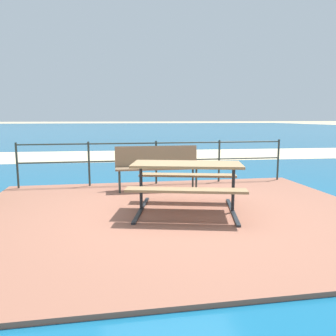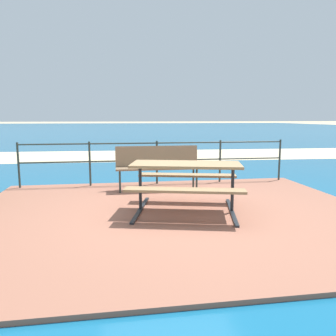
# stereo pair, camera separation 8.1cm
# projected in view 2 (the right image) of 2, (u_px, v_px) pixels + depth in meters

# --- Properties ---
(ground_plane) EXTENTS (240.00, 240.00, 0.00)m
(ground_plane) POSITION_uv_depth(u_px,v_px,m) (175.00, 216.00, 5.28)
(ground_plane) COLOR tan
(patio_paving) EXTENTS (6.40, 5.20, 0.06)m
(patio_paving) POSITION_uv_depth(u_px,v_px,m) (175.00, 214.00, 5.27)
(patio_paving) COLOR #935B47
(patio_paving) RESTS_ON ground
(sea_water) EXTENTS (90.00, 90.00, 0.01)m
(sea_water) POSITION_uv_depth(u_px,v_px,m) (122.00, 129.00, 44.34)
(sea_water) COLOR #145B84
(sea_water) RESTS_ON ground
(beach_strip) EXTENTS (54.11, 5.89, 0.01)m
(beach_strip) POSITION_uv_depth(u_px,v_px,m) (138.00, 155.00, 13.65)
(beach_strip) COLOR beige
(beach_strip) RESTS_ON ground
(picnic_table) EXTENTS (2.01, 1.86, 0.78)m
(picnic_table) POSITION_uv_depth(u_px,v_px,m) (186.00, 174.00, 5.25)
(picnic_table) COLOR #8C704C
(picnic_table) RESTS_ON patio_paving
(park_bench) EXTENTS (1.72, 0.42, 0.90)m
(park_bench) POSITION_uv_depth(u_px,v_px,m) (158.00, 163.00, 6.90)
(park_bench) COLOR #7A6047
(park_bench) RESTS_ON patio_paving
(railing_fence) EXTENTS (5.94, 0.04, 0.97)m
(railing_fence) POSITION_uv_depth(u_px,v_px,m) (157.00, 156.00, 7.48)
(railing_fence) COLOR #2D3833
(railing_fence) RESTS_ON patio_paving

